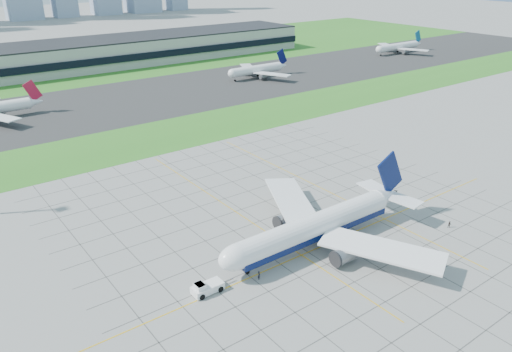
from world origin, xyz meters
The scene contains 12 objects.
ground centered at (0.00, 0.00, 0.00)m, with size 1400.00×1400.00×0.00m, color gray.
grass_median centered at (0.00, 90.00, 0.02)m, with size 700.00×35.00×0.04m, color #2C6F1F.
asphalt_taxiway centered at (0.00, 145.00, 0.03)m, with size 700.00×75.00×0.04m, color #383838.
grass_far centered at (0.00, 255.00, 0.02)m, with size 700.00×145.00×0.04m, color #2C6F1F.
apron_markings centered at (0.43, 11.09, 0.02)m, with size 120.00×130.00×0.03m.
terminal centered at (40.00, 229.87, 7.89)m, with size 260.00×43.00×15.80m.
airliner centered at (-4.57, -0.58, 4.79)m, with size 55.63×56.42×17.52m.
pushback_tug centered at (-34.08, -0.88, 1.15)m, with size 9.31×3.28×2.59m.
crew_near centered at (-23.05, -3.60, 0.97)m, with size 0.71×0.46×1.94m, color black.
crew_far centered at (27.24, -14.43, 0.86)m, with size 0.84×0.65×1.72m, color black.
distant_jet_2 centered at (89.64, 147.06, 4.48)m, with size 37.64×42.66×14.08m.
distant_jet_3 centered at (213.83, 150.41, 4.49)m, with size 44.30×42.66×14.08m.
Camera 1 is at (-74.67, -71.64, 60.70)m, focal length 35.00 mm.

